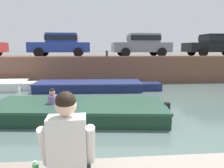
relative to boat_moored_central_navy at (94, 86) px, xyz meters
The scene contains 10 objects.
ground_plane 3.66m from the boat_moored_central_navy, 72.39° to the right, with size 400.00×400.00×0.00m, color #4C605B.
far_quay_wall 5.12m from the boat_moored_central_navy, 77.43° to the left, with size 60.00×6.00×1.64m, color brown.
far_wall_coping 2.77m from the boat_moored_central_navy, 62.01° to the left, with size 60.00×0.24×0.08m, color brown.
boat_moored_central_navy is the anchor object (origin of this frame).
motorboat_passing 4.68m from the boat_moored_central_navy, 99.68° to the right, with size 6.74×2.74×0.96m.
car_left_inner_blue 4.74m from the boat_moored_central_navy, 120.73° to the left, with size 3.98×1.91×1.54m.
car_centre_grey 5.40m from the boat_moored_central_navy, 46.96° to the left, with size 3.95×2.07×1.54m.
car_right_inner_black 9.76m from the boat_moored_central_navy, 22.17° to the left, with size 4.40×1.98×1.54m.
mooring_bollard_mid 2.89m from the boat_moored_central_navy, 69.01° to the left, with size 0.15×0.15×0.45m.
person_seated_left 9.49m from the boat_moored_central_navy, 91.81° to the right, with size 0.53×0.53×0.97m.
Camera 1 is at (-1.15, -2.52, 2.22)m, focal length 35.00 mm.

